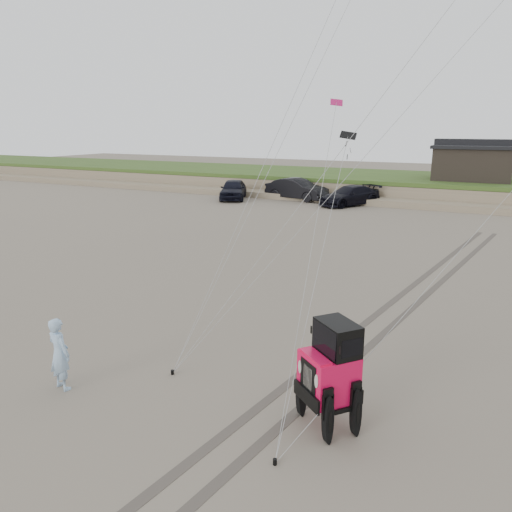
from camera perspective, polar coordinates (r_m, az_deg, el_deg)
The scene contains 11 objects.
ground at distance 11.98m, azimuth -1.46°, elevation -16.13°, with size 160.00×160.00×0.00m, color #6B6054.
dune_ridge at distance 47.11m, azimuth 20.91°, elevation 7.22°, with size 160.00×14.25×1.73m.
cabin at distance 46.23m, azimuth 23.60°, elevation 9.86°, with size 6.40×5.40×3.35m.
truck_a at distance 43.26m, azimuth -2.61°, elevation 7.63°, with size 2.02×5.01×1.71m, color black.
truck_b at distance 43.01m, azimuth 4.70°, elevation 7.62°, with size 1.92×5.50×1.81m, color black.
truck_c at distance 40.46m, azimuth 10.64°, elevation 6.80°, with size 2.18×5.36×1.55m, color black.
jeep at distance 10.77m, azimuth 8.26°, elevation -14.44°, with size 2.13×4.94×1.84m, color #EC0C44, non-canonical shape.
man at distance 12.92m, azimuth -21.54°, elevation -10.34°, with size 0.65×0.43×1.79m, color #8EB3DC.
stake_main at distance 13.19m, azimuth -9.54°, elevation -12.97°, with size 0.08×0.08×0.12m, color black.
stake_aux at distance 10.07m, azimuth 2.17°, elevation -22.44°, with size 0.08×0.08×0.12m, color black.
tire_tracks at distance 18.35m, azimuth 16.25°, elevation -5.47°, with size 5.22×29.74×0.01m.
Camera 1 is at (4.92, -9.05, 6.13)m, focal length 35.00 mm.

